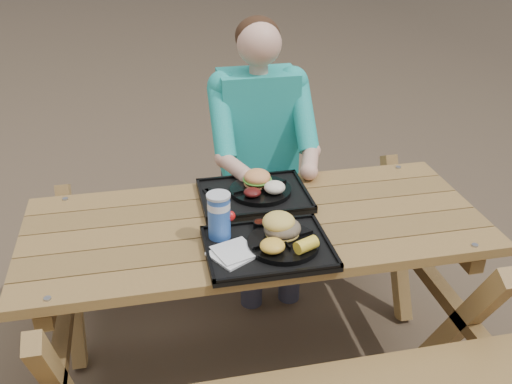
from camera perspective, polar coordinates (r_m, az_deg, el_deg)
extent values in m
plane|color=#999999|center=(2.71, 0.00, -16.62)|extent=(60.00, 60.00, 0.00)
cube|color=black|center=(2.06, 1.20, -5.72)|extent=(0.45, 0.35, 0.02)
cube|color=black|center=(2.40, -0.20, -0.43)|extent=(0.45, 0.35, 0.02)
cylinder|color=black|center=(2.06, 2.74, -5.15)|extent=(0.26, 0.26, 0.02)
cylinder|color=black|center=(2.40, 0.45, 0.17)|extent=(0.26, 0.26, 0.02)
cube|color=silver|center=(2.01, -2.38, -6.19)|extent=(0.19, 0.19, 0.02)
cylinder|color=#1647A9|center=(2.07, -3.71, -2.52)|extent=(0.08, 0.08, 0.17)
cylinder|color=black|center=(2.15, 0.37, -3.30)|extent=(0.05, 0.05, 0.03)
cylinder|color=#F6AE1B|center=(2.17, 1.67, -3.06)|extent=(0.05, 0.05, 0.03)
ellipsoid|color=yellow|center=(1.98, 1.66, -5.40)|extent=(0.09, 0.09, 0.04)
cube|color=black|center=(2.38, -3.98, -0.43)|extent=(0.08, 0.16, 0.01)
ellipsoid|color=#4F110F|center=(2.33, -0.37, -0.04)|extent=(0.07, 0.07, 0.03)
ellipsoid|color=white|center=(2.35, 1.87, 0.47)|extent=(0.09, 0.09, 0.05)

